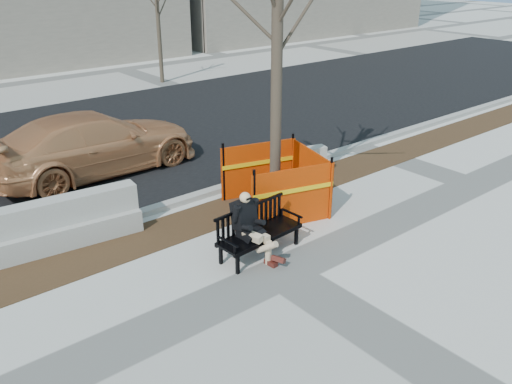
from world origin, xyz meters
The scene contains 11 objects.
ground centered at (0.00, 0.00, 0.00)m, with size 120.00×120.00×0.00m, color beige.
mulch_strip centered at (0.00, 2.60, 0.00)m, with size 40.00×1.20×0.02m, color #47301C.
asphalt_street centered at (0.00, 8.80, 0.00)m, with size 60.00×10.40×0.01m, color black.
curb centered at (0.00, 3.55, 0.06)m, with size 60.00×0.25×0.12m, color #9E9B93.
bench centered at (0.11, 0.73, 0.00)m, with size 1.72×0.62×0.92m, color black, non-canonical shape.
seated_man centered at (-0.12, 0.76, 0.00)m, with size 0.54×0.90×1.26m, color black, non-canonical shape.
tree_fence centered at (1.58, 2.01, 0.00)m, with size 2.73×2.73×6.82m, color #DC3401, non-canonical shape.
sedan centered at (-0.47, 6.54, 0.00)m, with size 2.15×5.29×1.54m, color #C2804F.
jersey_barrier_left centered at (-2.78, 3.40, 0.00)m, with size 3.39×0.68×0.97m, color #A5A29A, non-canonical shape.
jersey_barrier_right centered at (2.62, 3.14, 0.00)m, with size 2.66×0.53×0.76m, color #A7A59D, non-canonical shape.
far_tree_right centered at (6.22, 14.82, 0.00)m, with size 1.91×1.91×5.16m, color #4D4031, non-canonical shape.
Camera 1 is at (-5.39, -5.90, 5.06)m, focal length 37.53 mm.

